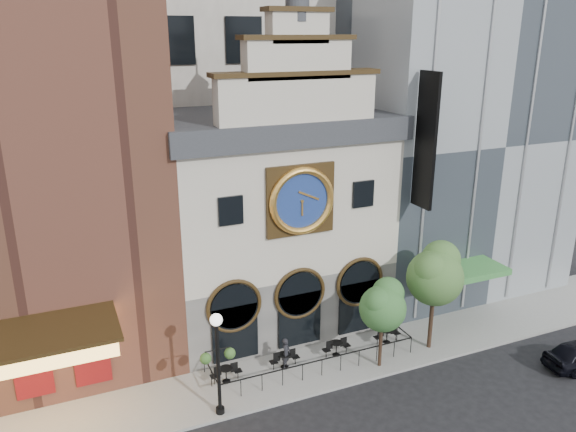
% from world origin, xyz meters
% --- Properties ---
extents(ground, '(120.00, 120.00, 0.00)m').
position_xyz_m(ground, '(0.00, 0.00, 0.00)').
color(ground, black).
rests_on(ground, ground).
extents(sidewalk, '(44.00, 5.00, 0.15)m').
position_xyz_m(sidewalk, '(0.00, 2.50, 0.07)').
color(sidewalk, gray).
rests_on(sidewalk, ground).
extents(clock_building, '(12.60, 8.78, 18.65)m').
position_xyz_m(clock_building, '(0.00, 7.82, 6.69)').
color(clock_building, '#605E5B').
rests_on(clock_building, ground).
extents(theater_building, '(14.00, 15.60, 25.00)m').
position_xyz_m(theater_building, '(-13.00, 9.96, 12.60)').
color(theater_building, brown).
rests_on(theater_building, ground).
extents(retail_building, '(14.00, 14.40, 20.00)m').
position_xyz_m(retail_building, '(12.99, 9.99, 10.14)').
color(retail_building, gray).
rests_on(retail_building, ground).
extents(cafe_railing, '(10.60, 2.60, 0.90)m').
position_xyz_m(cafe_railing, '(0.00, 2.50, 0.60)').
color(cafe_railing, black).
rests_on(cafe_railing, sidewalk).
extents(bistro_0, '(1.58, 0.68, 0.90)m').
position_xyz_m(bistro_0, '(-4.53, 2.60, 0.61)').
color(bistro_0, black).
rests_on(bistro_0, sidewalk).
extents(bistro_1, '(1.58, 0.68, 0.90)m').
position_xyz_m(bistro_1, '(-1.42, 2.61, 0.61)').
color(bistro_1, black).
rests_on(bistro_1, sidewalk).
extents(bistro_2, '(1.58, 0.68, 0.90)m').
position_xyz_m(bistro_2, '(1.54, 2.55, 0.61)').
color(bistro_2, black).
rests_on(bistro_2, sidewalk).
extents(bistro_3, '(1.58, 0.68, 0.90)m').
position_xyz_m(bistro_3, '(4.69, 2.58, 0.61)').
color(bistro_3, black).
rests_on(bistro_3, sidewalk).
extents(pedestrian, '(0.69, 0.71, 1.65)m').
position_xyz_m(pedestrian, '(-1.36, 2.56, 0.97)').
color(pedestrian, black).
rests_on(pedestrian, sidewalk).
extents(lamppost, '(1.59, 0.54, 4.97)m').
position_xyz_m(lamppost, '(-5.49, 0.43, 3.22)').
color(lamppost, black).
rests_on(lamppost, sidewalk).
extents(tree_left, '(2.44, 2.35, 4.69)m').
position_xyz_m(tree_left, '(3.17, 0.87, 3.59)').
color(tree_left, '#382619').
rests_on(tree_left, sidewalk).
extents(tree_right, '(3.09, 2.97, 5.94)m').
position_xyz_m(tree_right, '(6.61, 1.33, 4.51)').
color(tree_right, '#382619').
rests_on(tree_right, sidewalk).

